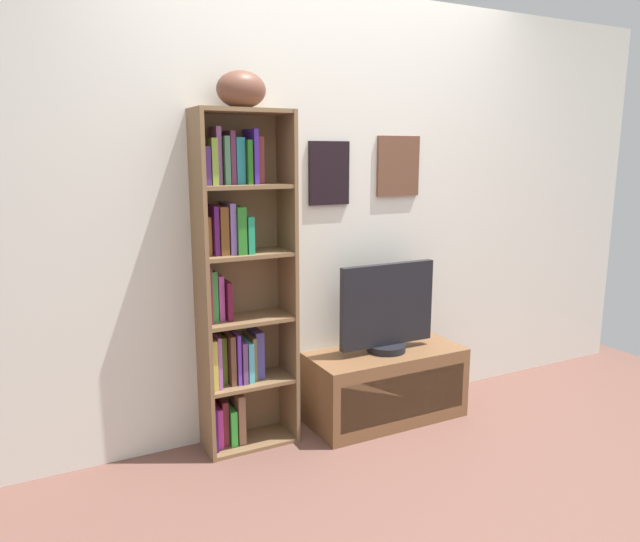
{
  "coord_description": "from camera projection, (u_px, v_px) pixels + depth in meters",
  "views": [
    {
      "loc": [
        -1.52,
        -1.79,
        1.53
      ],
      "look_at": [
        -0.17,
        0.85,
        0.93
      ],
      "focal_mm": 33.06,
      "sensor_mm": 36.0,
      "label": 1
    }
  ],
  "objects": [
    {
      "name": "ground",
      "position": [
        444.0,
        517.0,
        2.55
      ],
      "size": [
        5.2,
        5.2,
        0.04
      ],
      "primitive_type": "cube",
      "color": "brown"
    },
    {
      "name": "football",
      "position": [
        241.0,
        90.0,
        2.8
      ],
      "size": [
        0.25,
        0.18,
        0.18
      ],
      "primitive_type": "ellipsoid",
      "rotation": [
        0.0,
        0.0,
        0.03
      ],
      "color": "brown",
      "rests_on": "bookshelf"
    },
    {
      "name": "bookshelf",
      "position": [
        236.0,
        286.0,
        3.0
      ],
      "size": [
        0.48,
        0.24,
        1.74
      ],
      "color": "brown",
      "rests_on": "ground"
    },
    {
      "name": "back_wall",
      "position": [
        324.0,
        214.0,
        3.3
      ],
      "size": [
        4.8,
        0.08,
        2.38
      ],
      "color": "silver",
      "rests_on": "ground"
    },
    {
      "name": "television",
      "position": [
        387.0,
        310.0,
        3.33
      ],
      "size": [
        0.59,
        0.22,
        0.51
      ],
      "color": "black",
      "rests_on": "tv_stand"
    },
    {
      "name": "tv_stand",
      "position": [
        386.0,
        385.0,
        3.42
      ],
      "size": [
        0.9,
        0.4,
        0.41
      ],
      "color": "brown",
      "rests_on": "ground"
    }
  ]
}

